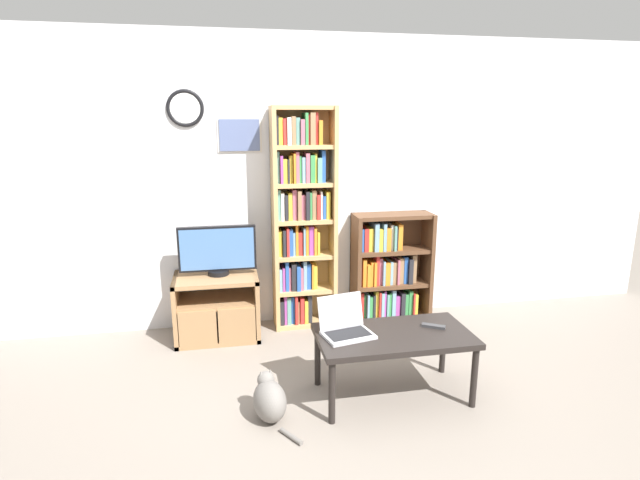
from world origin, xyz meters
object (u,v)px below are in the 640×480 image
Objects in this scene: tv_stand at (217,306)px; laptop at (345,325)px; cat at (269,399)px; television at (217,251)px; bookshelf_short at (387,271)px; remote_near_laptop at (433,326)px; coffee_table at (394,340)px; bookshelf_tall at (301,218)px.

laptop reaches higher than tv_stand.
cat is (0.33, -1.32, -0.15)m from tv_stand.
laptop is (0.83, -1.19, -0.25)m from television.
cat is at bearing -130.97° from bookshelf_short.
television is at bearing -176.48° from bookshelf_short.
laptop is 0.63m from remote_near_laptop.
tv_stand is at bearing -175.12° from bookshelf_short.
remote_near_laptop is at bearing 6.84° from coffee_table.
television is 4.12× the size of remote_near_laptop.
bookshelf_short reaches higher than tv_stand.
bookshelf_short is at bearing 73.26° from coffee_table.
bookshelf_short reaches higher than television.
television is 1.47m from laptop.
coffee_table is 2.22× the size of cat.
bookshelf_short is (1.56, 0.10, -0.30)m from television.
bookshelf_short is (0.82, -0.01, -0.54)m from bookshelf_tall.
laptop is (-0.33, 0.06, 0.11)m from coffee_table.
remote_near_laptop is (-0.10, -1.30, 0.00)m from bookshelf_short.
tv_stand reaches higher than coffee_table.
tv_stand is 1.61m from bookshelf_short.
tv_stand is at bearing 134.62° from coffee_table.
coffee_table is 6.58× the size of remote_near_laptop.
laptop is 2.34× the size of remote_near_laptop.
coffee_table is 0.31m from remote_near_laptop.
remote_near_laptop is (0.30, 0.04, 0.06)m from coffee_table.
television is 1.39× the size of cat.
bookshelf_short reaches higher than remote_near_laptop.
cat is (-0.53, -0.18, -0.39)m from laptop.
bookshelf_tall is at bearing -119.48° from remote_near_laptop.
laptop is at bearing -53.11° from tv_stand.
cat is at bearing -77.60° from television.
coffee_table is at bearing -51.26° from remote_near_laptop.
remote_near_laptop is 1.22m from cat.
bookshelf_tall reaches higher than remote_near_laptop.
tv_stand is at bearing -169.39° from bookshelf_tall.
tv_stand reaches higher than cat.
remote_near_laptop is at bearing -14.19° from laptop.
tv_stand is 1.92× the size of laptop.
tv_stand is at bearing 114.70° from laptop.
tv_stand is at bearing -96.22° from remote_near_laptop.
cat is at bearing -106.94° from bookshelf_tall.
tv_stand is 0.68× the size of coffee_table.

